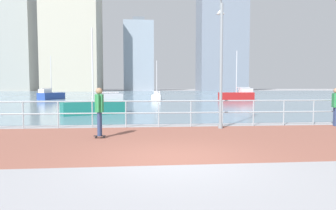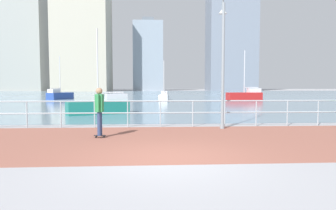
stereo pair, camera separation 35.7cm
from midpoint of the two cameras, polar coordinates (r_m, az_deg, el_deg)
name	(u,v)px [view 2 (the right image)]	position (r m, az deg, el deg)	size (l,w,h in m)	color
ground	(153,97)	(47.13, -2.61, 1.57)	(220.00, 220.00, 0.00)	#9E9EA3
brick_paving	(164,140)	(9.79, 0.18, -6.75)	(28.00, 6.14, 0.01)	#935647
harbor_water	(153,95)	(57.71, -2.74, 1.97)	(180.00, 88.00, 0.00)	#6B899E
waterfront_railing	(160,109)	(12.73, -0.66, -0.72)	(25.25, 0.06, 1.16)	#9EADB7
lamppost	(223,52)	(12.71, 11.30, 9.93)	(0.37, 0.81, 5.73)	gray
skateboarder	(99,108)	(10.32, -12.07, -0.53)	(0.40, 0.55, 1.72)	black
sailboat_red	(164,97)	(35.68, -0.49, 1.60)	(1.42, 3.49, 4.77)	white
sailboat_blue	(60,95)	(41.65, -19.88, 1.81)	(2.69, 4.21, 5.67)	#284799
sailboat_ivory	(245,95)	(38.26, 14.88, 1.82)	(4.53, 2.04, 6.13)	#B21E1E
sailboat_white	(100,106)	(19.09, -12.36, -0.18)	(3.92, 2.68, 5.32)	#197266
tower_steel	(231,24)	(112.02, 12.15, 14.96)	(16.69, 11.41, 49.16)	slate
tower_beige	(28,29)	(121.24, -25.29, 13.01)	(14.34, 17.28, 45.78)	#939993
tower_concrete	(83,38)	(101.34, -15.91, 12.19)	(16.74, 15.06, 35.51)	#B2AD99
tower_slate	(148,57)	(112.35, -3.74, 9.20)	(10.61, 13.98, 26.65)	#8493A3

